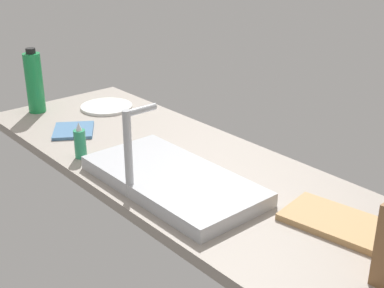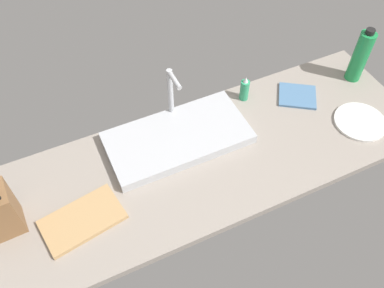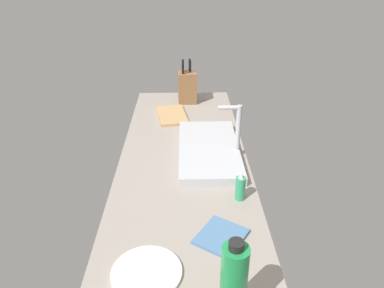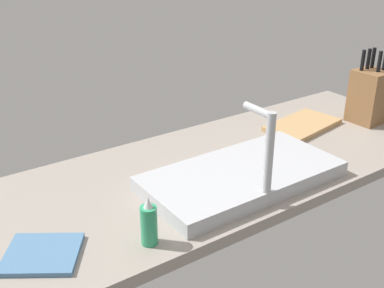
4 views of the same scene
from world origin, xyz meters
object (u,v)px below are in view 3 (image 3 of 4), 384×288
object	(u,v)px
faucet	(236,129)
water_bottle	(233,284)
soap_bottle	(240,187)
dish_towel	(221,236)
cutting_board	(172,115)
dinner_plate	(147,272)
sink_basin	(209,150)
knife_block	(187,87)

from	to	relation	value
faucet	water_bottle	xyz separation A→B (cm)	(88.55, -12.16, -2.45)
soap_bottle	dish_towel	xyz separation A→B (cm)	(22.91, -9.77, -4.93)
soap_bottle	dish_towel	world-z (taller)	soap_bottle
cutting_board	soap_bottle	xyz separation A→B (cm)	(84.09, 29.99, 4.63)
dinner_plate	water_bottle	bearing A→B (deg)	57.92
soap_bottle	dish_towel	bearing A→B (deg)	-23.09
sink_basin	dish_towel	size ratio (longest dim) A/B	3.53
cutting_board	water_bottle	xyz separation A→B (cm)	(138.34, 20.08, 12.08)
faucet	cutting_board	size ratio (longest dim) A/B	0.94
soap_bottle	dish_towel	size ratio (longest dim) A/B	0.77
water_bottle	dish_towel	xyz separation A→B (cm)	(-31.34, 0.14, -12.38)
dinner_plate	sink_basin	bearing A→B (deg)	162.29
knife_block	soap_bottle	xyz separation A→B (cm)	(108.76, 20.31, -5.02)
faucet	dinner_plate	distance (cm)	83.16
knife_block	water_bottle	distance (cm)	163.35
sink_basin	faucet	distance (cm)	18.60
knife_block	water_bottle	xyz separation A→B (cm)	(163.00, 10.40, 2.43)
faucet	knife_block	size ratio (longest dim) A/B	0.97
soap_bottle	water_bottle	world-z (taller)	water_bottle
cutting_board	knife_block	bearing A→B (deg)	158.57
sink_basin	water_bottle	distance (cm)	92.42
dish_towel	dinner_plate	bearing A→B (deg)	-57.70
knife_block	cutting_board	world-z (taller)	knife_block
water_bottle	cutting_board	bearing A→B (deg)	-171.74
knife_block	cutting_board	xyz separation A→B (cm)	(24.67, -9.68, -9.65)
water_bottle	faucet	bearing A→B (deg)	172.18
sink_basin	water_bottle	world-z (taller)	water_bottle
soap_bottle	faucet	bearing A→B (deg)	176.24
soap_bottle	water_bottle	distance (cm)	55.65
sink_basin	dinner_plate	size ratio (longest dim) A/B	2.63
sink_basin	water_bottle	bearing A→B (deg)	0.30
cutting_board	dish_towel	distance (cm)	108.89
cutting_board	dinner_plate	distance (cm)	122.87
cutting_board	faucet	bearing A→B (deg)	32.93
faucet	sink_basin	bearing A→B (deg)	-104.36
dinner_plate	dish_towel	bearing A→B (deg)	122.30
sink_basin	knife_block	size ratio (longest dim) A/B	2.10
faucet	cutting_board	bearing A→B (deg)	-147.07
soap_bottle	dish_towel	distance (cm)	25.39
sink_basin	dish_towel	bearing A→B (deg)	0.59
water_bottle	sink_basin	bearing A→B (deg)	-179.70
knife_block	water_bottle	bearing A→B (deg)	1.17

